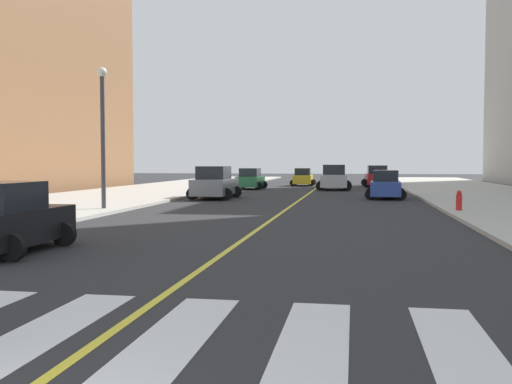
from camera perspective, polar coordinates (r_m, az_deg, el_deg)
sidewalk_kerb_west at (r=27.92m, az=-23.87°, el=-1.82°), size 10.00×120.00×0.15m
crosswalk_paint at (r=8.19m, az=-14.08°, el=-13.28°), size 13.50×4.00×0.01m
lane_divider_paint at (r=43.37m, az=5.40°, el=-0.05°), size 0.16×80.00×0.01m
car_silver_nearest at (r=47.85m, az=7.73°, el=1.38°), size 2.93×4.66×2.07m
car_gray_second at (r=35.93m, az=-4.12°, el=0.84°), size 2.85×4.55×2.03m
car_yellow_third at (r=55.74m, az=4.67°, el=1.44°), size 2.40×3.81×1.70m
car_blue_fourth at (r=36.84m, az=12.69°, el=0.64°), size 2.60×4.05×1.77m
car_red_fifth at (r=54.05m, az=11.88°, el=1.48°), size 2.86×4.49×1.98m
car_black_sixth at (r=15.84m, az=-23.64°, el=-2.52°), size 2.54×4.04×1.79m
car_green_seventh at (r=48.67m, az=-0.55°, el=1.27°), size 2.53×3.99×1.77m
fire_hydrant at (r=27.04m, az=19.45°, el=-0.81°), size 0.26×0.26×0.89m
street_lamp at (r=27.54m, az=-14.93°, el=6.50°), size 0.44×0.44×6.47m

